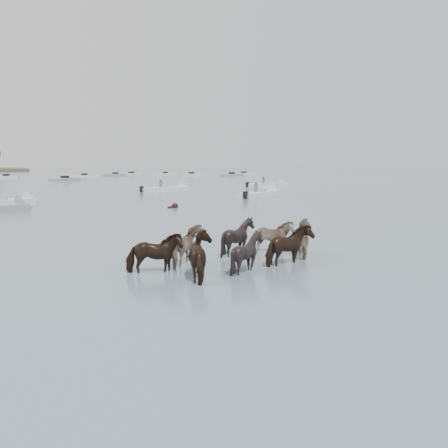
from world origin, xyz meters
TOP-DOWN VIEW (x-y plane):
  - ground at (0.00, 0.00)m, footprint 400.00×400.00m
  - pony_herd at (0.72, 0.40)m, footprint 6.84×3.67m
  - swimming_pony at (5.66, 16.78)m, footprint 0.72×0.44m
  - motorboat_a at (-3.80, 23.89)m, footprint 5.14×2.54m
  - motorboat_c at (12.14, 32.50)m, footprint 5.94×2.33m
  - motorboat_d at (16.70, 22.06)m, footprint 5.89×4.34m
  - motorboat_e at (26.42, 34.25)m, footprint 5.96×1.96m
  - distant_flotilla at (0.00, 75.86)m, footprint 103.99×26.45m

SIDE VIEW (x-z plane):
  - ground at x=0.00m, z-range 0.00..0.00m
  - swimming_pony at x=5.66m, z-range -0.12..0.32m
  - motorboat_d at x=16.70m, z-range -0.74..1.18m
  - motorboat_e at x=26.42m, z-range -0.74..1.18m
  - motorboat_c at x=12.14m, z-range -0.74..1.18m
  - motorboat_a at x=-3.80m, z-range -0.73..1.19m
  - distant_flotilla at x=0.00m, z-range -0.21..0.72m
  - pony_herd at x=0.72m, z-range -0.21..1.21m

